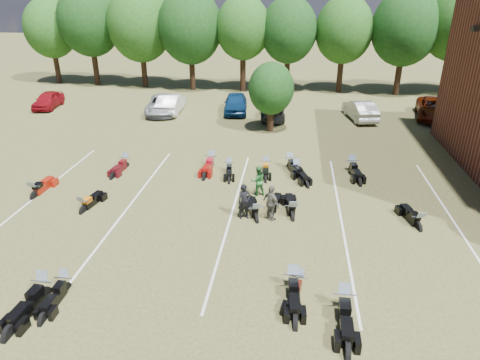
% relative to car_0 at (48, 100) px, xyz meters
% --- Properties ---
extents(ground, '(160.00, 160.00, 0.00)m').
position_rel_car_0_xyz_m(ground, '(21.39, -19.58, -0.69)').
color(ground, brown).
rests_on(ground, ground).
extents(car_0, '(2.11, 4.22, 1.38)m').
position_rel_car_0_xyz_m(car_0, '(0.00, 0.00, 0.00)').
color(car_0, maroon).
rests_on(car_0, ground).
extents(car_1, '(1.88, 4.78, 1.55)m').
position_rel_car_0_xyz_m(car_1, '(10.91, -0.08, 0.08)').
color(car_1, white).
rests_on(car_1, ground).
extents(car_2, '(3.20, 5.55, 1.46)m').
position_rel_car_0_xyz_m(car_2, '(10.31, -0.39, 0.04)').
color(car_2, gray).
rests_on(car_2, ground).
extents(car_3, '(2.21, 4.69, 1.32)m').
position_rel_car_0_xyz_m(car_3, '(19.40, -0.89, -0.03)').
color(car_3, black).
rests_on(car_3, ground).
extents(car_4, '(2.29, 4.75, 1.56)m').
position_rel_car_0_xyz_m(car_4, '(16.24, 0.57, 0.09)').
color(car_4, navy).
rests_on(car_4, ground).
extents(car_5, '(2.45, 4.76, 1.50)m').
position_rel_car_0_xyz_m(car_5, '(26.24, -0.19, 0.06)').
color(car_5, '#A1A09D').
rests_on(car_5, ground).
extents(car_6, '(3.67, 6.06, 1.57)m').
position_rel_car_0_xyz_m(car_6, '(32.13, 0.76, 0.10)').
color(car_6, '#551604').
rests_on(car_6, ground).
extents(car_7, '(2.85, 5.72, 1.60)m').
position_rel_car_0_xyz_m(car_7, '(32.81, -0.18, 0.11)').
color(car_7, '#333337').
rests_on(car_7, ground).
extents(person_black, '(0.71, 0.60, 1.66)m').
position_rel_car_0_xyz_m(person_black, '(19.02, -17.08, 0.14)').
color(person_black, black).
rests_on(person_black, ground).
extents(person_green, '(0.91, 0.81, 1.55)m').
position_rel_car_0_xyz_m(person_green, '(19.41, -14.62, 0.08)').
color(person_green, '#2A702E').
rests_on(person_green, ground).
extents(person_grey, '(0.99, 0.99, 1.69)m').
position_rel_car_0_xyz_m(person_grey, '(20.22, -17.11, 0.15)').
color(person_grey, '#57554A').
rests_on(person_grey, ground).
extents(motorcycle_1, '(0.69, 2.07, 1.15)m').
position_rel_car_0_xyz_m(motorcycle_1, '(13.46, -22.94, -0.69)').
color(motorcycle_1, black).
rests_on(motorcycle_1, ground).
extents(motorcycle_2, '(0.91, 2.52, 1.39)m').
position_rel_car_0_xyz_m(motorcycle_2, '(12.91, -23.34, -0.69)').
color(motorcycle_2, black).
rests_on(motorcycle_2, ground).
extents(motorcycle_3, '(0.89, 2.39, 1.31)m').
position_rel_car_0_xyz_m(motorcycle_3, '(21.26, -21.89, -0.69)').
color(motorcycle_3, black).
rests_on(motorcycle_3, ground).
extents(motorcycle_4, '(0.85, 2.53, 1.40)m').
position_rel_car_0_xyz_m(motorcycle_4, '(22.90, -22.76, -0.69)').
color(motorcycle_4, black).
rests_on(motorcycle_4, ground).
extents(motorcycle_5, '(1.02, 2.10, 1.12)m').
position_rel_car_0_xyz_m(motorcycle_5, '(21.46, -21.87, -0.69)').
color(motorcycle_5, black).
rests_on(motorcycle_5, ground).
extents(motorcycle_7, '(0.82, 2.32, 1.28)m').
position_rel_car_0_xyz_m(motorcycle_7, '(8.38, -16.32, -0.69)').
color(motorcycle_7, maroon).
rests_on(motorcycle_7, ground).
extents(motorcycle_8, '(1.01, 2.19, 1.18)m').
position_rel_car_0_xyz_m(motorcycle_8, '(11.50, -17.44, -0.69)').
color(motorcycle_8, black).
rests_on(motorcycle_8, ground).
extents(motorcycle_10, '(1.41, 2.38, 1.26)m').
position_rel_car_0_xyz_m(motorcycle_10, '(19.55, -17.21, -0.69)').
color(motorcycle_10, black).
rests_on(motorcycle_10, ground).
extents(motorcycle_11, '(0.94, 2.16, 1.17)m').
position_rel_car_0_xyz_m(motorcycle_11, '(20.29, -16.58, -0.69)').
color(motorcycle_11, black).
rests_on(motorcycle_11, ground).
extents(motorcycle_12, '(1.05, 2.40, 1.29)m').
position_rel_car_0_xyz_m(motorcycle_12, '(21.19, -16.83, -0.69)').
color(motorcycle_12, black).
rests_on(motorcycle_12, ground).
extents(motorcycle_13, '(1.22, 2.29, 1.22)m').
position_rel_car_0_xyz_m(motorcycle_13, '(26.63, -17.07, -0.69)').
color(motorcycle_13, black).
rests_on(motorcycle_13, ground).
extents(motorcycle_14, '(0.91, 2.24, 1.21)m').
position_rel_car_0_xyz_m(motorcycle_14, '(11.48, -12.01, -0.69)').
color(motorcycle_14, '#40090F').
rests_on(motorcycle_14, ground).
extents(motorcycle_15, '(0.86, 2.45, 1.35)m').
position_rel_car_0_xyz_m(motorcycle_15, '(16.41, -11.29, -0.69)').
color(motorcycle_15, maroon).
rests_on(motorcycle_15, ground).
extents(motorcycle_16, '(0.92, 2.08, 1.12)m').
position_rel_car_0_xyz_m(motorcycle_16, '(17.56, -11.89, -0.69)').
color(motorcycle_16, black).
rests_on(motorcycle_16, ground).
extents(motorcycle_17, '(0.79, 2.11, 1.15)m').
position_rel_car_0_xyz_m(motorcycle_17, '(19.61, -11.44, -0.69)').
color(motorcycle_17, black).
rests_on(motorcycle_17, ground).
extents(motorcycle_18, '(1.41, 2.32, 1.23)m').
position_rel_car_0_xyz_m(motorcycle_18, '(21.35, -11.84, -0.69)').
color(motorcycle_18, black).
rests_on(motorcycle_18, ground).
extents(motorcycle_19, '(1.46, 2.47, 1.31)m').
position_rel_car_0_xyz_m(motorcycle_19, '(20.97, -10.93, -0.69)').
color(motorcycle_19, black).
rests_on(motorcycle_19, ground).
extents(motorcycle_20, '(1.08, 2.51, 1.35)m').
position_rel_car_0_xyz_m(motorcycle_20, '(24.45, -11.00, -0.69)').
color(motorcycle_20, black).
rests_on(motorcycle_20, ground).
extents(tree_line, '(56.00, 6.00, 9.79)m').
position_rel_car_0_xyz_m(tree_line, '(20.39, 9.42, 5.62)').
color(tree_line, black).
rests_on(tree_line, ground).
extents(young_tree_midfield, '(3.20, 3.20, 4.70)m').
position_rel_car_0_xyz_m(young_tree_midfield, '(19.39, -4.08, 2.40)').
color(young_tree_midfield, black).
rests_on(young_tree_midfield, ground).
extents(parking_lines, '(20.10, 14.00, 0.01)m').
position_rel_car_0_xyz_m(parking_lines, '(18.39, -16.58, -0.68)').
color(parking_lines, silver).
rests_on(parking_lines, ground).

